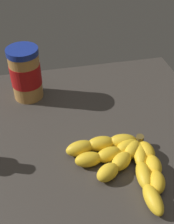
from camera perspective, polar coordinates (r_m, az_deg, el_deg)
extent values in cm
cube|color=#38332D|center=(79.21, -2.59, -5.03)|extent=(80.66, 65.72, 4.90)
ellipsoid|color=yellow|center=(72.49, 7.27, -5.91)|extent=(7.64, 4.71, 3.75)
ellipsoid|color=yellow|center=(71.43, 2.79, -6.43)|extent=(7.20, 3.78, 3.75)
ellipsoid|color=yellow|center=(70.27, -1.68, -7.40)|extent=(7.66, 4.76, 3.75)
ellipsoid|color=yellow|center=(71.33, 8.14, -7.06)|extent=(7.47, 5.77, 3.64)
ellipsoid|color=yellow|center=(69.19, 4.51, -8.61)|extent=(7.15, 4.77, 3.64)
ellipsoid|color=yellow|center=(67.98, 0.31, -9.62)|extent=(6.63, 3.69, 3.64)
ellipsoid|color=yellow|center=(70.88, 9.19, -7.53)|extent=(6.95, 6.79, 3.76)
ellipsoid|color=yellow|center=(68.07, 7.03, -9.87)|extent=(7.04, 6.50, 3.76)
ellipsoid|color=yellow|center=(65.69, 4.25, -12.13)|extent=(7.03, 6.12, 3.76)
ellipsoid|color=yellow|center=(70.36, 10.78, -8.46)|extent=(5.68, 8.49, 3.43)
ellipsoid|color=yellow|center=(66.49, 11.48, -12.49)|extent=(4.50, 8.22, 3.43)
ellipsoid|color=yellow|center=(63.27, 13.26, -16.87)|extent=(3.66, 7.92, 3.43)
ellipsoid|color=gold|center=(71.21, 11.98, -7.78)|extent=(4.22, 6.15, 3.69)
ellipsoid|color=gold|center=(68.54, 13.35, -10.57)|extent=(4.37, 6.23, 3.69)
ellipsoid|color=gold|center=(65.79, 14.01, -13.69)|extent=(5.42, 6.72, 3.69)
cylinder|color=brown|center=(73.45, 10.64, -5.71)|extent=(2.00, 2.00, 3.00)
cylinder|color=#BF8442|center=(87.29, -12.29, 7.15)|extent=(9.04, 9.04, 14.76)
cylinder|color=#B71414|center=(86.90, -12.36, 7.56)|extent=(9.22, 9.22, 6.64)
cylinder|color=navy|center=(83.19, -13.09, 11.90)|extent=(9.28, 9.28, 1.75)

